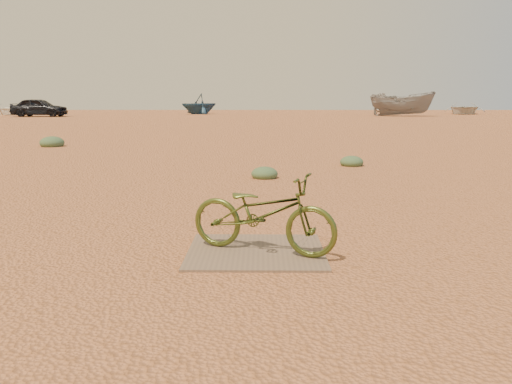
{
  "coord_description": "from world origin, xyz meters",
  "views": [
    {
      "loc": [
        0.08,
        -4.69,
        1.52
      ],
      "look_at": [
        0.03,
        0.1,
        0.62
      ],
      "focal_mm": 35.0,
      "sensor_mm": 36.0,
      "label": 1
    }
  ],
  "objects_px": {
    "bicycle": "(263,213)",
    "boat_near_left": "(9,109)",
    "plywood_board": "(256,251)",
    "boat_far_left": "(199,104)",
    "car": "(39,107)",
    "boat_far_right": "(464,108)",
    "boat_mid_right": "(402,104)"
  },
  "relations": [
    {
      "from": "car",
      "to": "boat_far_right",
      "type": "bearing_deg",
      "value": -78.11
    },
    {
      "from": "plywood_board",
      "to": "bicycle",
      "type": "xyz_separation_m",
      "value": [
        0.07,
        -0.04,
        0.4
      ]
    },
    {
      "from": "car",
      "to": "boat_far_right",
      "type": "relative_size",
      "value": 0.83
    },
    {
      "from": "plywood_board",
      "to": "bicycle",
      "type": "distance_m",
      "value": 0.41
    },
    {
      "from": "plywood_board",
      "to": "boat_mid_right",
      "type": "distance_m",
      "value": 39.71
    },
    {
      "from": "bicycle",
      "to": "car",
      "type": "bearing_deg",
      "value": 47.5
    },
    {
      "from": "boat_near_left",
      "to": "plywood_board",
      "type": "bearing_deg",
      "value": -99.03
    },
    {
      "from": "bicycle",
      "to": "boat_near_left",
      "type": "bearing_deg",
      "value": 50.28
    },
    {
      "from": "car",
      "to": "boat_far_left",
      "type": "xyz_separation_m",
      "value": [
        12.3,
        6.83,
        0.22
      ]
    },
    {
      "from": "plywood_board",
      "to": "boat_far_right",
      "type": "height_order",
      "value": "boat_far_right"
    },
    {
      "from": "bicycle",
      "to": "boat_far_right",
      "type": "xyz_separation_m",
      "value": [
        19.2,
        43.49,
        0.13
      ]
    },
    {
      "from": "plywood_board",
      "to": "boat_far_right",
      "type": "xyz_separation_m",
      "value": [
        19.27,
        43.45,
        0.54
      ]
    },
    {
      "from": "bicycle",
      "to": "boat_near_left",
      "type": "distance_m",
      "value": 47.1
    },
    {
      "from": "boat_near_left",
      "to": "boat_far_left",
      "type": "height_order",
      "value": "boat_far_left"
    },
    {
      "from": "plywood_board",
      "to": "car",
      "type": "bearing_deg",
      "value": 116.55
    },
    {
      "from": "plywood_board",
      "to": "boat_far_left",
      "type": "xyz_separation_m",
      "value": [
        -5.91,
        43.26,
        0.96
      ]
    },
    {
      "from": "boat_mid_right",
      "to": "boat_far_right",
      "type": "distance_m",
      "value": 9.29
    },
    {
      "from": "car",
      "to": "boat_mid_right",
      "type": "bearing_deg",
      "value": -85.95
    },
    {
      "from": "bicycle",
      "to": "boat_near_left",
      "type": "xyz_separation_m",
      "value": [
        -23.11,
        41.03,
        0.08
      ]
    },
    {
      "from": "plywood_board",
      "to": "boat_near_left",
      "type": "xyz_separation_m",
      "value": [
        -23.04,
        41.0,
        0.49
      ]
    },
    {
      "from": "car",
      "to": "boat_far_left",
      "type": "height_order",
      "value": "boat_far_left"
    },
    {
      "from": "bicycle",
      "to": "boat_far_left",
      "type": "relative_size",
      "value": 0.4
    },
    {
      "from": "boat_far_right",
      "to": "bicycle",
      "type": "bearing_deg",
      "value": -88.32
    },
    {
      "from": "boat_far_left",
      "to": "bicycle",
      "type": "bearing_deg",
      "value": -30.14
    },
    {
      "from": "plywood_board",
      "to": "bicycle",
      "type": "bearing_deg",
      "value": -29.68
    },
    {
      "from": "bicycle",
      "to": "boat_near_left",
      "type": "height_order",
      "value": "boat_near_left"
    },
    {
      "from": "boat_mid_right",
      "to": "boat_far_right",
      "type": "xyz_separation_m",
      "value": [
        7.42,
        5.57,
        -0.47
      ]
    },
    {
      "from": "car",
      "to": "boat_far_left",
      "type": "relative_size",
      "value": 1.19
    },
    {
      "from": "boat_near_left",
      "to": "boat_mid_right",
      "type": "bearing_deg",
      "value": -43.47
    },
    {
      "from": "plywood_board",
      "to": "boat_far_left",
      "type": "relative_size",
      "value": 0.37
    },
    {
      "from": "plywood_board",
      "to": "boat_far_right",
      "type": "bearing_deg",
      "value": 66.08
    },
    {
      "from": "boat_far_right",
      "to": "boat_far_left",
      "type": "bearing_deg",
      "value": -154.07
    }
  ]
}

